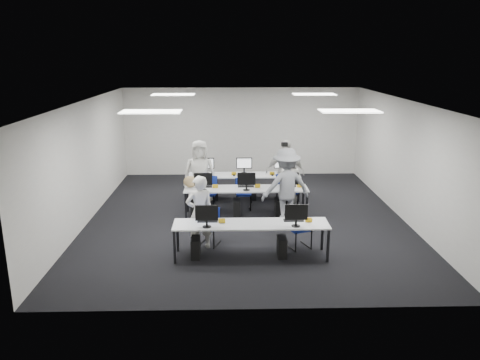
{
  "coord_description": "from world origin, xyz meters",
  "views": [
    {
      "loc": [
        -0.46,
        -11.43,
        4.11
      ],
      "look_at": [
        -0.16,
        0.02,
        1.0
      ],
      "focal_mm": 35.0,
      "sensor_mm": 36.0,
      "label": 1
    }
  ],
  "objects_px": {
    "chair_4": "(289,198)",
    "chair_7": "(284,195)",
    "desk_mid": "(246,190)",
    "desk_front": "(251,226)",
    "chair_5": "(205,196)",
    "chair_1": "(299,235)",
    "student_3": "(285,173)",
    "chair_6": "(244,197)",
    "student_0": "(200,213)",
    "student_2": "(200,173)",
    "photographer": "(286,186)",
    "chair_2": "(208,199)",
    "chair_3": "(244,199)",
    "chair_0": "(209,233)",
    "student_1": "(289,181)"
  },
  "relations": [
    {
      "from": "desk_mid",
      "to": "student_3",
      "type": "bearing_deg",
      "value": 38.9
    },
    {
      "from": "chair_3",
      "to": "chair_6",
      "type": "relative_size",
      "value": 0.97
    },
    {
      "from": "desk_front",
      "to": "chair_4",
      "type": "relative_size",
      "value": 3.51
    },
    {
      "from": "chair_4",
      "to": "student_1",
      "type": "xyz_separation_m",
      "value": [
        -0.03,
        -0.04,
        0.49
      ]
    },
    {
      "from": "student_0",
      "to": "desk_mid",
      "type": "bearing_deg",
      "value": -136.02
    },
    {
      "from": "chair_4",
      "to": "chair_5",
      "type": "xyz_separation_m",
      "value": [
        -2.31,
        0.37,
        -0.03
      ]
    },
    {
      "from": "student_2",
      "to": "chair_7",
      "type": "bearing_deg",
      "value": -2.69
    },
    {
      "from": "desk_mid",
      "to": "chair_7",
      "type": "distance_m",
      "value": 1.39
    },
    {
      "from": "chair_0",
      "to": "student_3",
      "type": "distance_m",
      "value": 3.53
    },
    {
      "from": "chair_7",
      "to": "student_0",
      "type": "bearing_deg",
      "value": -118.32
    },
    {
      "from": "chair_6",
      "to": "chair_4",
      "type": "bearing_deg",
      "value": 1.76
    },
    {
      "from": "chair_4",
      "to": "photographer",
      "type": "bearing_deg",
      "value": -101.86
    },
    {
      "from": "chair_1",
      "to": "photographer",
      "type": "xyz_separation_m",
      "value": [
        -0.1,
        1.54,
        0.68
      ]
    },
    {
      "from": "chair_3",
      "to": "chair_7",
      "type": "relative_size",
      "value": 0.88
    },
    {
      "from": "chair_6",
      "to": "chair_7",
      "type": "xyz_separation_m",
      "value": [
        1.13,
        0.05,
        0.03
      ]
    },
    {
      "from": "student_0",
      "to": "photographer",
      "type": "xyz_separation_m",
      "value": [
        2.04,
        1.54,
        0.13
      ]
    },
    {
      "from": "desk_front",
      "to": "photographer",
      "type": "xyz_separation_m",
      "value": [
        0.96,
        2.0,
        0.27
      ]
    },
    {
      "from": "student_0",
      "to": "student_2",
      "type": "height_order",
      "value": "student_2"
    },
    {
      "from": "desk_front",
      "to": "student_1",
      "type": "distance_m",
      "value": 3.32
    },
    {
      "from": "chair_1",
      "to": "chair_2",
      "type": "bearing_deg",
      "value": 107.41
    },
    {
      "from": "chair_6",
      "to": "student_2",
      "type": "xyz_separation_m",
      "value": [
        -1.21,
        0.16,
        0.65
      ]
    },
    {
      "from": "chair_1",
      "to": "chair_2",
      "type": "distance_m",
      "value": 3.34
    },
    {
      "from": "chair_7",
      "to": "student_3",
      "type": "bearing_deg",
      "value": 86.26
    },
    {
      "from": "photographer",
      "to": "desk_mid",
      "type": "bearing_deg",
      "value": -45.8
    },
    {
      "from": "photographer",
      "to": "desk_front",
      "type": "bearing_deg",
      "value": 50.52
    },
    {
      "from": "chair_5",
      "to": "student_2",
      "type": "height_order",
      "value": "student_2"
    },
    {
      "from": "chair_3",
      "to": "photographer",
      "type": "height_order",
      "value": "photographer"
    },
    {
      "from": "chair_4",
      "to": "photographer",
      "type": "xyz_separation_m",
      "value": [
        -0.24,
        -1.14,
        0.66
      ]
    },
    {
      "from": "chair_0",
      "to": "student_3",
      "type": "height_order",
      "value": "student_3"
    },
    {
      "from": "photographer",
      "to": "student_0",
      "type": "bearing_deg",
      "value": 23.26
    },
    {
      "from": "chair_5",
      "to": "chair_1",
      "type": "bearing_deg",
      "value": -33.24
    },
    {
      "from": "chair_2",
      "to": "chair_0",
      "type": "bearing_deg",
      "value": -75.14
    },
    {
      "from": "chair_3",
      "to": "student_3",
      "type": "bearing_deg",
      "value": 20.9
    },
    {
      "from": "chair_7",
      "to": "desk_mid",
      "type": "bearing_deg",
      "value": -136.09
    },
    {
      "from": "student_3",
      "to": "photographer",
      "type": "bearing_deg",
      "value": -89.93
    },
    {
      "from": "chair_5",
      "to": "chair_7",
      "type": "distance_m",
      "value": 2.2
    },
    {
      "from": "chair_1",
      "to": "student_3",
      "type": "height_order",
      "value": "student_3"
    },
    {
      "from": "chair_4",
      "to": "chair_0",
      "type": "bearing_deg",
      "value": -130.11
    },
    {
      "from": "desk_mid",
      "to": "desk_front",
      "type": "bearing_deg",
      "value": -90.0
    },
    {
      "from": "chair_2",
      "to": "student_0",
      "type": "relative_size",
      "value": 0.55
    },
    {
      "from": "desk_front",
      "to": "desk_mid",
      "type": "height_order",
      "value": "same"
    },
    {
      "from": "chair_0",
      "to": "student_3",
      "type": "relative_size",
      "value": 0.45
    },
    {
      "from": "desk_mid",
      "to": "student_0",
      "type": "distance_m",
      "value": 2.4
    },
    {
      "from": "desk_mid",
      "to": "chair_4",
      "type": "xyz_separation_m",
      "value": [
        1.2,
        0.54,
        -0.39
      ]
    },
    {
      "from": "chair_4",
      "to": "chair_7",
      "type": "height_order",
      "value": "chair_7"
    },
    {
      "from": "student_2",
      "to": "student_1",
      "type": "bearing_deg",
      "value": -9.04
    },
    {
      "from": "chair_3",
      "to": "student_1",
      "type": "height_order",
      "value": "student_1"
    },
    {
      "from": "chair_7",
      "to": "student_2",
      "type": "xyz_separation_m",
      "value": [
        -2.34,
        0.11,
        0.62
      ]
    },
    {
      "from": "chair_0",
      "to": "chair_6",
      "type": "distance_m",
      "value": 2.79
    },
    {
      "from": "chair_4",
      "to": "desk_mid",
      "type": "bearing_deg",
      "value": -155.65
    }
  ]
}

